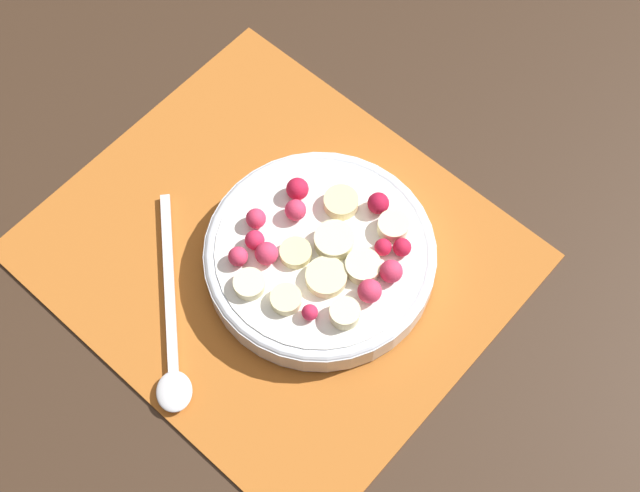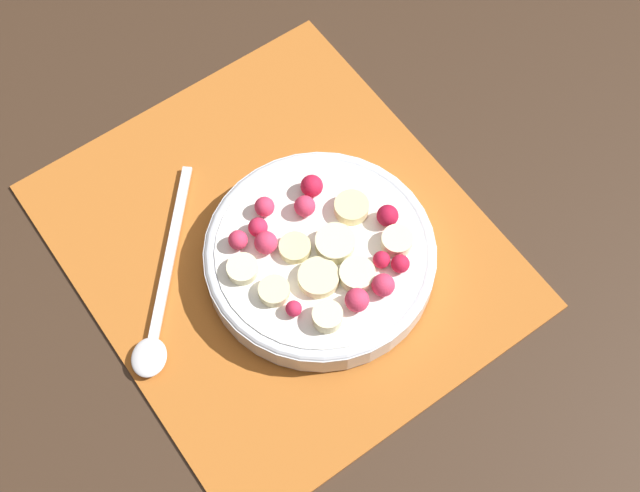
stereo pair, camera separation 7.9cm
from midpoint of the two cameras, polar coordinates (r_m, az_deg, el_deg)
The scene contains 4 objects.
ground_plane at distance 0.83m, azimuth 0.07°, elevation -0.24°, with size 3.00×3.00×0.00m, color #382619.
placemat at distance 0.83m, azimuth 0.07°, elevation -0.15°, with size 0.41×0.35×0.01m.
fruit_bowl at distance 0.80m, azimuth 2.83°, elevation -0.87°, with size 0.21×0.21×0.05m.
spoon at distance 0.80m, azimuth -7.57°, elevation -4.47°, with size 0.17×0.16×0.01m.
Camera 2 is at (-0.33, 0.19, 0.75)m, focal length 50.00 mm.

